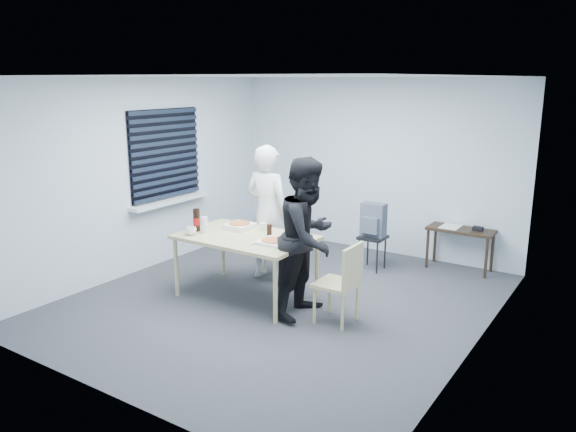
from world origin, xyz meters
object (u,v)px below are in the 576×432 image
Objects in this scene: dining_table at (246,240)px; chair_far at (286,234)px; mug_a at (191,231)px; backpack at (373,220)px; mug_b at (263,226)px; person_black at (308,238)px; chair_right at (344,278)px; soda_bottle at (197,220)px; person_white at (268,213)px; stool at (373,244)px; side_table at (461,234)px.

chair_far reaches higher than dining_table.
mug_a is at bearing -107.21° from chair_far.
backpack is (0.84, 1.75, -0.01)m from dining_table.
person_black is at bearing -21.79° from mug_b.
mug_a is at bearing -149.72° from dining_table.
dining_table is at bearing -83.03° from chair_far.
chair_right is at bearing -36.98° from chair_far.
person_black is 1.51m from soda_bottle.
chair_far is 8.90× the size of mug_b.
person_white is 3.85× the size of backpack.
person_black reaches higher than dining_table.
person_black is at bearing -46.99° from chair_far.
stool is (0.97, 0.70, -0.15)m from chair_far.
person_black is at bearing 5.16° from soda_bottle.
person_white is at bearing 60.90° from soda_bottle.
backpack is at bearing 35.22° from chair_far.
side_table is 3.65m from mug_a.
dining_table is at bearing 88.90° from person_black.
chair_far reaches higher than mug_b.
backpack is at bearing 105.57° from chair_right.
soda_bottle is at bearing 111.54° from mug_a.
soda_bottle is (-1.51, -0.14, 0.01)m from person_black.
chair_far is 3.24× the size of soda_bottle.
dining_table is 0.34m from mug_b.
soda_bottle reaches higher than chair_right.
stool is at bearing 35.76° from chair_far.
chair_right is (1.34, -0.04, -0.19)m from dining_table.
mug_b is at bearing -135.06° from backpack.
side_table is at bearing 34.13° from chair_far.
person_black is (0.88, -0.02, 0.18)m from dining_table.
soda_bottle is at bearing -112.34° from chair_far.
chair_far is at bearing 102.15° from mug_b.
soda_bottle is at bearing -134.11° from side_table.
backpack is (-1.01, -0.66, 0.19)m from side_table.
backpack reaches higher than dining_table.
side_table is at bearing 52.42° from dining_table.
backpack is 1.67× the size of soda_bottle.
dining_table is at bearing 178.16° from chair_right.
soda_bottle is (-2.48, -2.56, 0.39)m from side_table.
mug_b is at bearing -131.16° from side_table.
person_white reaches higher than backpack.
stool is at bearing -132.97° from person_white.
mug_b reaches higher than stool.
dining_table is 3.30× the size of stool.
backpack is at bearing -90.00° from stool.
person_black is 14.39× the size of mug_a.
dining_table is 0.68m from soda_bottle.
backpack reaches higher than mug_b.
person_white is at bearing -148.79° from backpack.
dining_table is 0.66m from mug_a.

